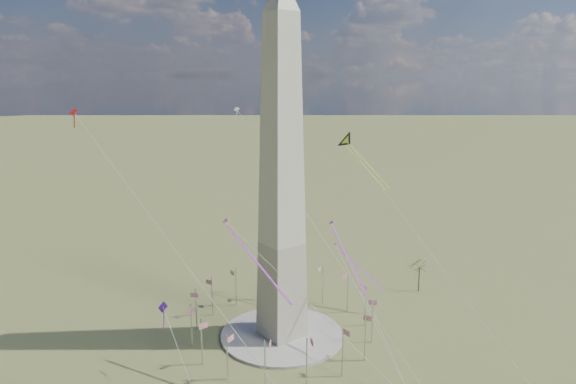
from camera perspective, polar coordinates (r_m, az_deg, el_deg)
ground at (r=156.81m, az=-0.67°, el=-15.69°), size 2000.00×2000.00×0.00m
plaza at (r=156.62m, az=-0.67°, el=-15.56°), size 36.00×36.00×0.80m
washington_monument at (r=140.44m, az=-0.72°, el=1.78°), size 15.56×15.56×100.00m
flagpole_ring at (r=153.48m, az=-0.68°, el=-13.30°), size 54.40×54.40×13.00m
tree_near at (r=187.85m, az=14.43°, el=-7.93°), size 7.72×7.72×13.50m
kite_delta_black at (r=173.61m, az=6.72°, el=5.39°), size 7.80×20.81×17.20m
kite_diamond_purple at (r=136.03m, az=-13.70°, el=-12.68°), size 1.73×2.80×8.55m
kite_streamer_left at (r=148.55m, az=6.09°, el=-6.08°), size 6.90×21.70×15.18m
kite_streamer_mid at (r=128.24m, az=-4.65°, el=-6.25°), size 5.29×24.08×16.61m
kite_streamer_right at (r=171.19m, az=7.18°, el=-7.65°), size 6.90×18.16×12.87m
kite_small_red at (r=145.50m, az=-22.72°, el=8.04°), size 1.77×1.74×5.07m
kite_small_white at (r=187.73m, az=-5.72°, el=9.01°), size 1.78×1.55×4.60m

